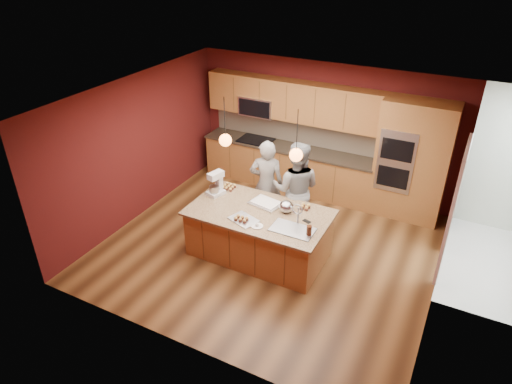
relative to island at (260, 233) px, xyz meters
The scene contains 24 objects.
floor 0.51m from the island, 73.83° to the left, with size 5.50×5.50×0.00m, color #442814.
ceiling 2.28m from the island, 73.83° to the left, with size 5.50×5.50×0.00m, color white.
wall_back 2.90m from the island, 88.49° to the left, with size 5.50×5.50×0.00m, color #4F1414.
wall_front 2.43m from the island, 88.15° to the right, with size 5.50×5.50×0.00m, color #4F1414.
wall_left 2.84m from the island, behind, with size 5.00×5.00×0.00m, color #4F1414.
wall_right 2.98m from the island, ahead, with size 5.00×5.00×0.00m, color #4F1414.
cabinet_run 2.63m from the island, 103.67° to the left, with size 3.74×0.64×2.30m.
oven_column 3.19m from the island, 51.88° to the left, with size 1.30×0.62×2.30m.
doorway_trim 3.06m from the island, 20.54° to the left, with size 0.08×1.11×2.20m, color white, non-canonical shape.
pendant_left 1.68m from the island, behind, with size 0.20×0.20×0.80m.
pendant_right 1.67m from the island, ahead, with size 0.20×0.20×0.80m.
island is the anchor object (origin of this frame).
person_left 1.05m from the island, 109.61° to the left, with size 0.62×0.41×1.70m, color black.
person_right 1.04m from the island, 74.42° to the left, with size 0.87×0.68×1.78m, color slate.
stand_mixer 1.13m from the island, 169.18° to the left, with size 0.29×0.35×0.42m.
sheet_cake 0.51m from the island, 95.15° to the left, with size 0.57×0.46×0.05m.
cooling_rack 0.56m from the island, 109.44° to the right, with size 0.44×0.32×0.02m, color silver.
mixing_bowl 0.67m from the island, 28.41° to the left, with size 0.24×0.24×0.21m, color #B3B6BA.
plate 0.60m from the island, 68.90° to the right, with size 0.19×0.19×0.01m, color white.
tumbler 1.10m from the island, 14.53° to the right, with size 0.08×0.08×0.16m, color #3B1B0E.
phone 0.90m from the island, ahead, with size 0.13×0.07×0.01m, color black.
cupcakes_left 1.07m from the island, 152.05° to the left, with size 0.23×0.23×0.07m, color gold, non-canonical shape.
cupcakes_rack 0.62m from the island, 108.72° to the right, with size 0.23×0.15×0.07m, color gold, non-canonical shape.
cupcakes_right 0.88m from the island, 35.07° to the left, with size 0.17×0.17×0.08m, color gold, non-canonical shape.
Camera 1 is at (2.77, -5.90, 4.82)m, focal length 32.00 mm.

